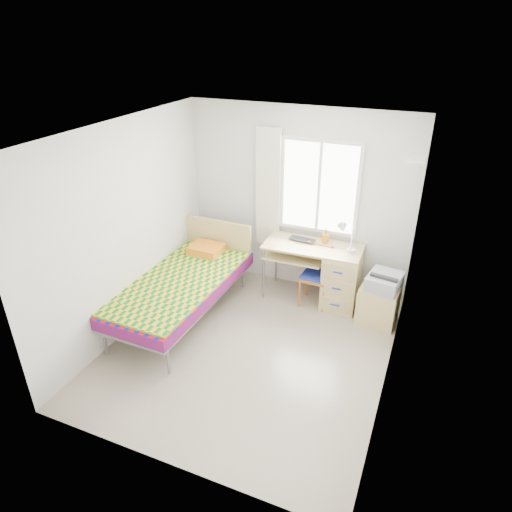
% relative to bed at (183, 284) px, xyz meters
% --- Properties ---
extents(floor, '(3.50, 3.50, 0.00)m').
position_rel_bed_xyz_m(floor, '(1.09, -0.37, -0.47)').
color(floor, '#BCAD93').
rests_on(floor, ground).
extents(ceiling, '(3.50, 3.50, 0.00)m').
position_rel_bed_xyz_m(ceiling, '(1.09, -0.37, 2.13)').
color(ceiling, white).
rests_on(ceiling, wall_back).
extents(wall_back, '(3.20, 0.00, 3.20)m').
position_rel_bed_xyz_m(wall_back, '(1.09, 1.38, 0.83)').
color(wall_back, silver).
rests_on(wall_back, ground).
extents(wall_left, '(0.00, 3.50, 3.50)m').
position_rel_bed_xyz_m(wall_left, '(-0.51, -0.37, 0.83)').
color(wall_left, silver).
rests_on(wall_left, ground).
extents(wall_right, '(0.00, 3.50, 3.50)m').
position_rel_bed_xyz_m(wall_right, '(2.69, -0.37, 0.83)').
color(wall_right, silver).
rests_on(wall_right, ground).
extents(window, '(1.10, 0.04, 1.30)m').
position_rel_bed_xyz_m(window, '(1.39, 1.36, 1.08)').
color(window, white).
rests_on(window, wall_back).
extents(curtain, '(0.35, 0.05, 1.70)m').
position_rel_bed_xyz_m(curtain, '(0.67, 1.31, 0.98)').
color(curtain, '#FAF6CE').
rests_on(curtain, wall_back).
extents(floating_shelf, '(0.20, 0.32, 0.03)m').
position_rel_bed_xyz_m(floating_shelf, '(2.58, 1.03, 1.68)').
color(floating_shelf, white).
rests_on(floating_shelf, wall_right).
extents(bed, '(1.11, 2.29, 0.98)m').
position_rel_bed_xyz_m(bed, '(0.00, 0.00, 0.00)').
color(bed, gray).
rests_on(bed, floor).
extents(desk, '(1.34, 0.65, 0.83)m').
position_rel_bed_xyz_m(desk, '(1.80, 1.05, -0.03)').
color(desk, tan).
rests_on(desk, floor).
extents(chair, '(0.40, 0.40, 0.87)m').
position_rel_bed_xyz_m(chair, '(1.54, 0.98, 0.01)').
color(chair, '#9E401E').
rests_on(chair, floor).
extents(cabinet, '(0.52, 0.46, 0.52)m').
position_rel_bed_xyz_m(cabinet, '(2.42, 0.82, -0.21)').
color(cabinet, tan).
rests_on(cabinet, floor).
extents(printer, '(0.45, 0.50, 0.19)m').
position_rel_bed_xyz_m(printer, '(2.45, 0.82, 0.15)').
color(printer, '#A3A4AA').
rests_on(printer, cabinet).
extents(laptop, '(0.38, 0.26, 0.03)m').
position_rel_bed_xyz_m(laptop, '(1.25, 1.09, 0.37)').
color(laptop, black).
rests_on(laptop, desk).
extents(pen_cup, '(0.12, 0.12, 0.12)m').
position_rel_bed_xyz_m(pen_cup, '(1.56, 1.22, 0.41)').
color(pen_cup, orange).
rests_on(pen_cup, desk).
extents(task_lamp, '(0.24, 0.34, 0.47)m').
position_rel_bed_xyz_m(task_lamp, '(1.88, 0.95, 0.65)').
color(task_lamp, white).
rests_on(task_lamp, desk).
extents(book, '(0.20, 0.27, 0.02)m').
position_rel_bed_xyz_m(book, '(1.25, 1.01, 0.12)').
color(book, gray).
rests_on(book, desk).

